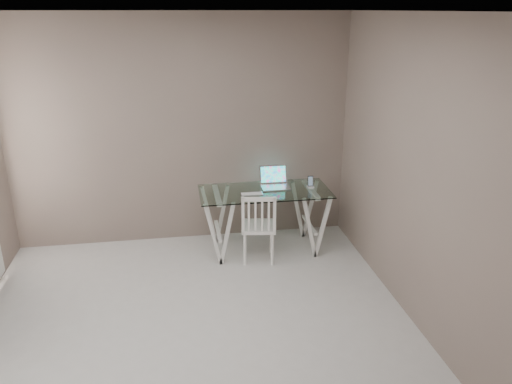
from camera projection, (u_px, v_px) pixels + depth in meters
The scene contains 7 objects.
room at pixel (177, 154), 3.66m from camera, with size 4.50×4.52×2.71m.
desk at pixel (264, 220), 5.86m from camera, with size 1.50×0.70×0.75m.
chair at pixel (259, 225), 5.55m from camera, with size 0.43×0.43×0.83m.
laptop at pixel (275, 182), 5.87m from camera, with size 0.33×0.30×0.23m.
keyboard at pixel (252, 194), 5.63m from camera, with size 0.25×0.11×0.01m, color silver.
mouse at pixel (253, 198), 5.47m from camera, with size 0.10×0.06×0.03m, color white.
phone_dock at pixel (310, 184), 5.83m from camera, with size 0.07×0.07×0.14m.
Camera 1 is at (-0.07, -3.56, 2.72)m, focal length 35.00 mm.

